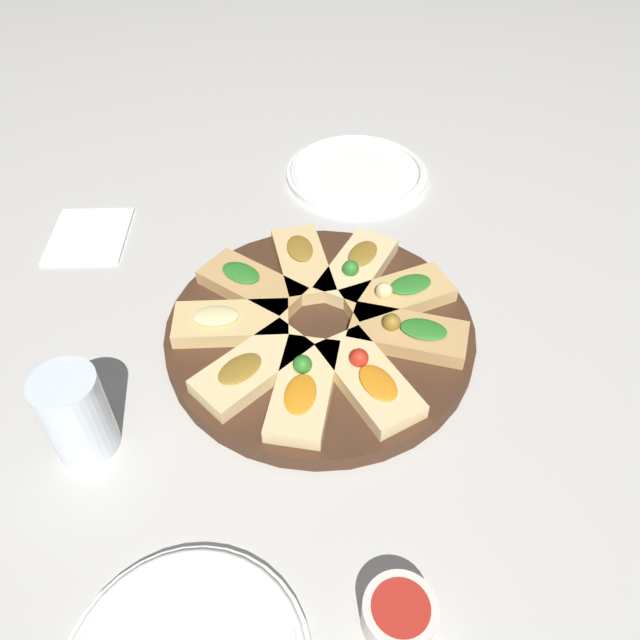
{
  "coord_description": "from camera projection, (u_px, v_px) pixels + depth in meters",
  "views": [
    {
      "loc": [
        0.52,
        0.12,
        0.57
      ],
      "look_at": [
        0.0,
        0.0,
        0.03
      ],
      "focal_mm": 35.0,
      "sensor_mm": 36.0,
      "label": 1
    }
  ],
  "objects": [
    {
      "name": "focaccia_slice_3",
      "position": [
        369.0,
        379.0,
        0.69
      ],
      "size": [
        0.14,
        0.14,
        0.04
      ],
      "color": "#E5C689",
      "rests_on": "serving_board"
    },
    {
      "name": "plate_left",
      "position": [
        357.0,
        172.0,
        1.03
      ],
      "size": [
        0.23,
        0.23,
        0.02
      ],
      "color": "white",
      "rests_on": "ground_plane"
    },
    {
      "name": "focaccia_slice_1",
      "position": [
        252.0,
        368.0,
        0.7
      ],
      "size": [
        0.15,
        0.13,
        0.03
      ],
      "color": "#E5C689",
      "rests_on": "serving_board"
    },
    {
      "name": "focaccia_slice_2",
      "position": [
        304.0,
        388.0,
        0.68
      ],
      "size": [
        0.14,
        0.07,
        0.04
      ],
      "color": "#E5C689",
      "rests_on": "serving_board"
    },
    {
      "name": "napkin_stack",
      "position": [
        89.0,
        234.0,
        0.92
      ],
      "size": [
        0.15,
        0.14,
        0.01
      ],
      "primitive_type": "cube",
      "rotation": [
        0.0,
        0.0,
        0.26
      ],
      "color": "white",
      "rests_on": "ground_plane"
    },
    {
      "name": "focaccia_slice_6",
      "position": [
        357.0,
        267.0,
        0.82
      ],
      "size": [
        0.15,
        0.09,
        0.04
      ],
      "color": "#E5C689",
      "rests_on": "serving_board"
    },
    {
      "name": "dipping_bowl",
      "position": [
        399.0,
        614.0,
        0.53
      ],
      "size": [
        0.07,
        0.07,
        0.03
      ],
      "color": "silver",
      "rests_on": "ground_plane"
    },
    {
      "name": "focaccia_slice_7",
      "position": [
        302.0,
        263.0,
        0.83
      ],
      "size": [
        0.15,
        0.11,
        0.03
      ],
      "color": "#DBB775",
      "rests_on": "serving_board"
    },
    {
      "name": "focaccia_slice_4",
      "position": [
        408.0,
        335.0,
        0.74
      ],
      "size": [
        0.07,
        0.14,
        0.04
      ],
      "color": "tan",
      "rests_on": "serving_board"
    },
    {
      "name": "ground_plane",
      "position": [
        320.0,
        338.0,
        0.78
      ],
      "size": [
        3.0,
        3.0,
        0.0
      ],
      "primitive_type": "plane",
      "color": "beige"
    },
    {
      "name": "water_glass",
      "position": [
        76.0,
        414.0,
        0.63
      ],
      "size": [
        0.07,
        0.07,
        0.11
      ],
      "primitive_type": "cylinder",
      "color": "silver",
      "rests_on": "ground_plane"
    },
    {
      "name": "focaccia_slice_0",
      "position": [
        230.0,
        322.0,
        0.75
      ],
      "size": [
        0.1,
        0.15,
        0.03
      ],
      "color": "#DBB775",
      "rests_on": "serving_board"
    },
    {
      "name": "focaccia_slice_8",
      "position": [
        251.0,
        285.0,
        0.8
      ],
      "size": [
        0.11,
        0.15,
        0.03
      ],
      "color": "tan",
      "rests_on": "serving_board"
    },
    {
      "name": "focaccia_slice_5",
      "position": [
        398.0,
        295.0,
        0.79
      ],
      "size": [
        0.13,
        0.15,
        0.04
      ],
      "color": "tan",
      "rests_on": "serving_board"
    },
    {
      "name": "serving_board",
      "position": [
        320.0,
        332.0,
        0.77
      ],
      "size": [
        0.38,
        0.38,
        0.02
      ],
      "primitive_type": "cylinder",
      "color": "#422819",
      "rests_on": "ground_plane"
    }
  ]
}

